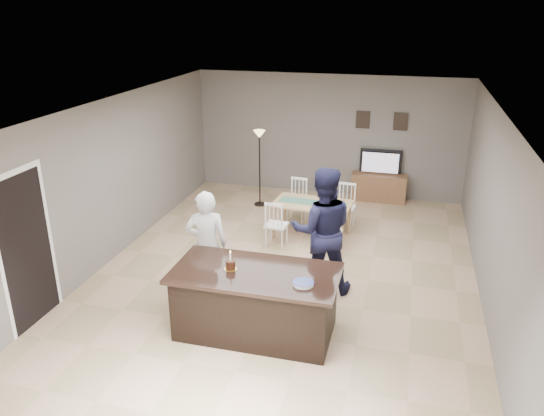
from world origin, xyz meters
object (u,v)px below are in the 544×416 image
(plate_stack, at_px, (303,283))
(dining_table, at_px, (312,209))
(man, at_px, (322,230))
(woman, at_px, (207,245))
(birthday_cake, at_px, (231,265))
(tv_console, at_px, (378,187))
(kitchen_island, at_px, (256,302))
(television, at_px, (380,162))
(floor_lamp, at_px, (259,148))

(plate_stack, relative_size, dining_table, 0.15)
(man, bearing_deg, woman, 8.47)
(plate_stack, bearing_deg, man, 91.23)
(woman, xyz_separation_m, birthday_cake, (0.62, -0.74, 0.13))
(tv_console, distance_m, birthday_cake, 5.83)
(kitchen_island, xyz_separation_m, television, (1.20, 5.64, 0.41))
(television, relative_size, plate_stack, 3.49)
(birthday_cake, height_order, floor_lamp, floor_lamp)
(kitchen_island, xyz_separation_m, man, (0.63, 1.35, 0.52))
(woman, relative_size, man, 0.85)
(woman, relative_size, plate_stack, 6.34)
(kitchen_island, height_order, tv_console, kitchen_island)
(kitchen_island, relative_size, floor_lamp, 1.30)
(kitchen_island, height_order, television, television)
(dining_table, bearing_deg, woman, -108.49)
(kitchen_island, height_order, woman, woman)
(kitchen_island, height_order, dining_table, kitchen_island)
(television, height_order, dining_table, television)
(kitchen_island, xyz_separation_m, floor_lamp, (-1.27, 4.63, 0.83))
(tv_console, relative_size, birthday_cake, 4.63)
(man, xyz_separation_m, birthday_cake, (-0.96, -1.36, -0.01))
(man, relative_size, plate_stack, 7.46)
(man, distance_m, floor_lamp, 3.80)
(floor_lamp, bearing_deg, kitchen_island, -74.68)
(plate_stack, relative_size, floor_lamp, 0.16)
(television, bearing_deg, birthday_cake, 74.88)
(dining_table, distance_m, floor_lamp, 2.08)
(birthday_cake, bearing_deg, plate_stack, -9.65)
(tv_console, xyz_separation_m, birthday_cake, (-1.53, -5.58, 0.66))
(kitchen_island, xyz_separation_m, dining_table, (0.14, 3.27, 0.10))
(man, bearing_deg, kitchen_island, 51.88)
(man, height_order, plate_stack, man)
(woman, height_order, floor_lamp, woman)
(television, bearing_deg, tv_console, 90.00)
(television, distance_m, birthday_cake, 5.86)
(kitchen_island, distance_m, plate_stack, 0.83)
(dining_table, bearing_deg, kitchen_island, -87.78)
(birthday_cake, distance_m, plate_stack, 1.01)
(tv_console, height_order, dining_table, dining_table)
(dining_table, xyz_separation_m, floor_lamp, (-1.40, 1.35, 0.73))
(man, bearing_deg, floor_lamp, -72.91)
(tv_console, xyz_separation_m, woman, (-2.15, -4.84, 0.53))
(plate_stack, height_order, dining_table, plate_stack)
(tv_console, relative_size, woman, 0.72)
(television, bearing_deg, dining_table, 65.76)
(plate_stack, bearing_deg, dining_table, 98.72)
(tv_console, bearing_deg, floor_lamp, -159.08)
(dining_table, bearing_deg, birthday_cake, -93.44)
(kitchen_island, relative_size, man, 1.10)
(man, height_order, floor_lamp, man)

